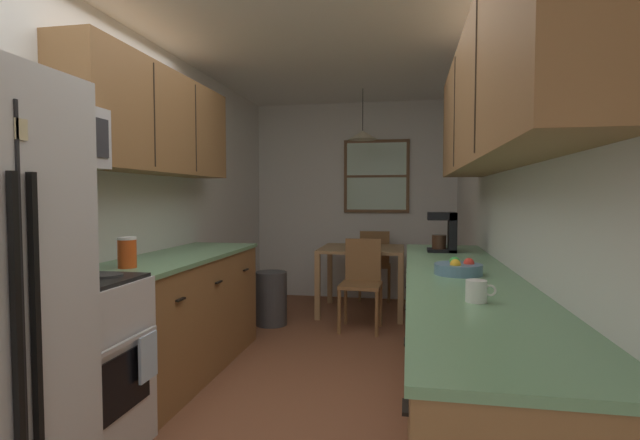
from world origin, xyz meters
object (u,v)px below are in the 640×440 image
dining_chair_far (375,262)px  mug_by_coffeemaker (477,291)px  dining_chair_near (362,279)px  coffee_maker (446,231)px  fruit_bowl (458,268)px  table_serving_bowl (359,245)px  dining_table (362,257)px  stove_range (67,368)px  storage_canister (127,252)px  trash_bin (271,298)px  microwave_over_range (41,134)px

dining_chair_far → mug_by_coffeemaker: size_ratio=7.29×
dining_chair_near → coffee_maker: (0.75, -0.92, 0.56)m
dining_chair_near → fruit_bowl: 2.19m
coffee_maker → mug_by_coffeemaker: (-0.01, -1.80, -0.12)m
table_serving_bowl → dining_table: bearing=31.8°
mug_by_coffeemaker → stove_range: bearing=178.6°
storage_canister → coffee_maker: size_ratio=0.61×
stove_range → dining_table: size_ratio=1.17×
trash_bin → dining_chair_far: bearing=53.8°
dining_chair_near → mug_by_coffeemaker: (0.74, -2.72, 0.45)m
trash_bin → coffee_maker: size_ratio=1.77×
dining_chair_far → stove_range: bearing=-107.8°
microwave_over_range → trash_bin: bearing=81.2°
mug_by_coffeemaker → coffee_maker: bearing=89.7°
storage_canister → fruit_bowl: bearing=3.2°
microwave_over_range → stove_range: bearing=-0.0°
stove_range → fruit_bowl: 2.12m
storage_canister → coffee_maker: 2.32m
stove_range → microwave_over_range: bearing=180.0°
dining_chair_near → storage_canister: size_ratio=4.76×
table_serving_bowl → trash_bin: bearing=-141.7°
fruit_bowl → microwave_over_range: bearing=-162.5°
stove_range → dining_chair_far: (1.27, 3.97, 0.03)m
microwave_over_range → dining_chair_far: microwave_over_range is taller
microwave_over_range → trash_bin: size_ratio=1.07×
dining_chair_far → trash_bin: (-0.98, -1.34, -0.22)m
dining_chair_near → coffee_maker: 1.31m
dining_chair_far → coffee_maker: 2.40m
dining_chair_near → mug_by_coffeemaker: size_ratio=7.29×
dining_chair_near → dining_chair_far: bearing=88.1°
stove_range → storage_canister: (-0.01, 0.55, 0.52)m
fruit_bowl → mug_by_coffeemaker: bearing=-89.8°
dining_chair_far → table_serving_bowl: bearing=-101.2°
dining_table → coffee_maker: bearing=-62.8°
microwave_over_range → fruit_bowl: size_ratio=2.24×
storage_canister → mug_by_coffeemaker: (1.97, -0.59, -0.05)m
stove_range → dining_chair_near: stove_range is taller
fruit_bowl → trash_bin: bearing=130.2°
dining_table → dining_chair_near: bearing=-85.0°
trash_bin → mug_by_coffeemaker: size_ratio=4.48×
microwave_over_range → storage_canister: 0.86m
dining_table → fruit_bowl: 2.80m
dining_table → mug_by_coffeemaker: size_ratio=7.62×
stove_range → coffee_maker: (1.98, 1.75, 0.59)m
dining_table → storage_canister: (-1.18, -2.78, 0.35)m
dining_chair_near → fruit_bowl: fruit_bowl is taller
table_serving_bowl → dining_chair_far: bearing=78.8°
coffee_maker → storage_canister: bearing=-148.7°
dining_table → dining_chair_far: size_ratio=1.04×
microwave_over_range → trash_bin: microwave_over_range is taller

